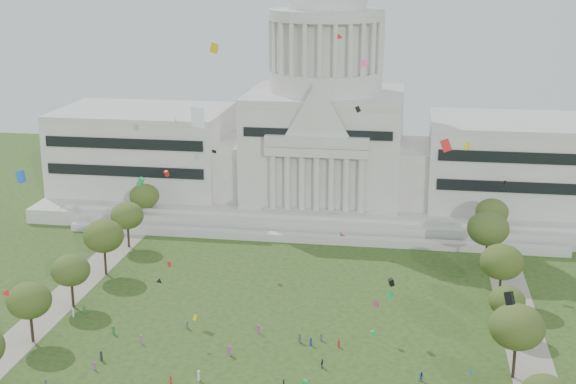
% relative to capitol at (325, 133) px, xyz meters
% --- Properties ---
extents(capitol, '(160.00, 64.50, 91.30)m').
position_rel_capitol_xyz_m(capitol, '(0.00, 0.00, 0.00)').
color(capitol, beige).
rests_on(capitol, ground).
extents(path_left, '(8.00, 160.00, 0.04)m').
position_rel_capitol_xyz_m(path_left, '(-48.00, -83.59, -22.28)').
color(path_left, gray).
rests_on(path_left, ground).
extents(path_right, '(8.00, 160.00, 0.04)m').
position_rel_capitol_xyz_m(path_right, '(48.00, -83.59, -22.28)').
color(path_right, gray).
rests_on(path_right, ground).
extents(row_tree_l_2, '(8.42, 8.42, 11.97)m').
position_rel_capitol_xyz_m(row_tree_l_2, '(-45.04, -96.29, -13.79)').
color(row_tree_l_2, black).
rests_on(row_tree_l_2, ground).
extents(row_tree_r_2, '(9.55, 9.55, 13.58)m').
position_rel_capitol_xyz_m(row_tree_r_2, '(44.17, -96.15, -12.64)').
color(row_tree_r_2, black).
rests_on(row_tree_r_2, ground).
extents(row_tree_l_3, '(8.12, 8.12, 11.55)m').
position_rel_capitol_xyz_m(row_tree_l_3, '(-44.09, -79.67, -14.09)').
color(row_tree_l_3, black).
rests_on(row_tree_l_3, ground).
extents(row_tree_r_3, '(7.01, 7.01, 9.98)m').
position_rel_capitol_xyz_m(row_tree_r_3, '(44.40, -79.10, -15.21)').
color(row_tree_r_3, black).
rests_on(row_tree_r_3, ground).
extents(row_tree_l_4, '(9.29, 9.29, 13.21)m').
position_rel_capitol_xyz_m(row_tree_l_4, '(-44.08, -61.17, -12.90)').
color(row_tree_l_4, black).
rests_on(row_tree_l_4, ground).
extents(row_tree_r_4, '(9.19, 9.19, 13.06)m').
position_rel_capitol_xyz_m(row_tree_r_4, '(44.76, -63.55, -13.01)').
color(row_tree_r_4, black).
rests_on(row_tree_r_4, ground).
extents(row_tree_l_5, '(8.33, 8.33, 11.85)m').
position_rel_capitol_xyz_m(row_tree_l_5, '(-45.22, -42.58, -13.88)').
color(row_tree_l_5, black).
rests_on(row_tree_l_5, ground).
extents(row_tree_r_5, '(9.82, 9.82, 13.96)m').
position_rel_capitol_xyz_m(row_tree_r_5, '(43.49, -43.40, -12.37)').
color(row_tree_r_5, black).
rests_on(row_tree_r_5, ground).
extents(row_tree_l_6, '(8.19, 8.19, 11.64)m').
position_rel_capitol_xyz_m(row_tree_l_6, '(-46.87, -24.45, -14.02)').
color(row_tree_l_6, black).
rests_on(row_tree_l_6, ground).
extents(row_tree_r_6, '(8.42, 8.42, 11.97)m').
position_rel_capitol_xyz_m(row_tree_r_6, '(45.96, -25.46, -13.79)').
color(row_tree_r_6, black).
rests_on(row_tree_r_6, ground).
extents(person_2, '(1.02, 0.82, 1.83)m').
position_rel_capitol_xyz_m(person_2, '(28.41, -100.06, -21.38)').
color(person_2, navy).
rests_on(person_2, ground).
extents(person_4, '(0.71, 1.13, 1.81)m').
position_rel_capitol_xyz_m(person_4, '(5.21, -106.26, -21.39)').
color(person_4, '#4C4C51').
rests_on(person_4, ground).
extents(person_10, '(0.90, 1.17, 1.77)m').
position_rel_capitol_xyz_m(person_10, '(10.83, -97.97, -21.41)').
color(person_10, '#4C4C51').
rests_on(person_10, ground).
extents(distant_crowd, '(58.42, 36.97, 1.93)m').
position_rel_capitol_xyz_m(distant_crowd, '(-13.37, -99.46, -21.44)').
color(distant_crowd, '#4C4C51').
rests_on(distant_crowd, ground).
extents(kite_swarm, '(82.54, 105.71, 56.15)m').
position_rel_capitol_xyz_m(kite_swarm, '(3.77, -102.04, 5.43)').
color(kite_swarm, black).
rests_on(kite_swarm, ground).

